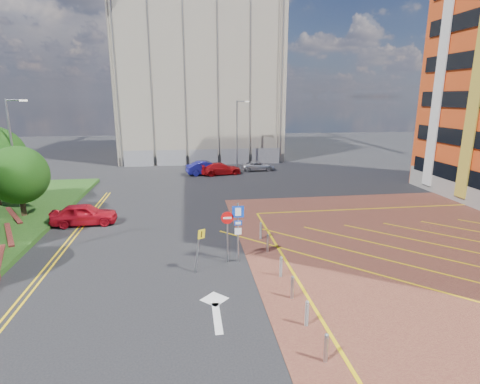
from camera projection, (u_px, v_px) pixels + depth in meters
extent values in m
plane|color=black|center=(231.00, 271.00, 18.62)|extent=(140.00, 140.00, 0.00)
cube|color=maroon|center=(10.00, 236.00, 22.62)|extent=(2.29, 4.27, 0.40)
cube|color=maroon|center=(14.00, 217.00, 26.27)|extent=(2.69, 4.06, 0.40)
cylinder|color=#3D2B1C|center=(23.00, 203.00, 26.12)|extent=(0.36, 0.36, 1.80)
sphere|color=#14340B|center=(18.00, 175.00, 25.63)|extent=(4.00, 4.00, 4.00)
cylinder|color=#9EA0A8|center=(13.00, 155.00, 27.14)|extent=(0.16, 0.16, 8.00)
cylinder|color=#9EA0A8|center=(14.00, 100.00, 26.26)|extent=(1.20, 0.10, 0.10)
cube|color=silver|center=(23.00, 100.00, 26.35)|extent=(0.50, 0.15, 0.12)
cylinder|color=#9EA0A8|center=(237.00, 134.00, 45.04)|extent=(0.16, 0.16, 8.00)
cylinder|color=#9EA0A8|center=(242.00, 101.00, 44.16)|extent=(1.20, 0.10, 0.10)
cube|color=silver|center=(247.00, 102.00, 44.25)|extent=(0.50, 0.15, 0.12)
cylinder|color=#9EA0A8|center=(238.00, 233.00, 19.26)|extent=(0.10, 0.10, 3.20)
cube|color=#0B3BC5|center=(238.00, 212.00, 18.94)|extent=(0.60, 0.04, 0.60)
cube|color=white|center=(238.00, 212.00, 18.92)|extent=(0.30, 0.02, 0.42)
cube|color=#0B3BC5|center=(238.00, 223.00, 19.09)|extent=(0.40, 0.04, 0.25)
cube|color=white|center=(238.00, 223.00, 19.07)|extent=(0.28, 0.02, 0.14)
cube|color=white|center=(238.00, 231.00, 19.20)|extent=(0.35, 0.04, 0.35)
cylinder|color=#9EA0A8|center=(227.00, 238.00, 19.24)|extent=(0.08, 0.08, 2.70)
cylinder|color=red|center=(227.00, 218.00, 18.94)|extent=(0.64, 0.04, 0.64)
cube|color=white|center=(227.00, 218.00, 18.92)|extent=(0.44, 0.02, 0.10)
cylinder|color=#9EA0A8|center=(197.00, 252.00, 18.18)|extent=(0.35, 0.08, 2.19)
cube|color=yellow|center=(201.00, 234.00, 17.96)|extent=(0.38, 0.38, 0.50)
cylinder|color=#9EA0A8|center=(326.00, 349.00, 12.10)|extent=(0.14, 0.14, 0.90)
cylinder|color=black|center=(307.00, 315.00, 14.02)|extent=(0.14, 0.14, 0.90)
cylinder|color=#9EA0A8|center=(292.00, 289.00, 15.94)|extent=(0.14, 0.14, 0.90)
cylinder|color=black|center=(281.00, 268.00, 17.86)|extent=(0.14, 0.14, 0.90)
cylinder|color=#9EA0A8|center=(268.00, 244.00, 20.74)|extent=(0.14, 0.14, 0.90)
cylinder|color=black|center=(261.00, 232.00, 22.65)|extent=(0.14, 0.14, 0.90)
cube|color=#9F9582|center=(199.00, 78.00, 54.29)|extent=(21.20, 19.20, 22.00)
cube|color=gold|center=(211.00, 36.00, 54.99)|extent=(0.90, 0.90, 34.00)
cube|color=gray|center=(212.00, 157.00, 47.30)|extent=(21.60, 0.06, 2.00)
imported|color=red|center=(84.00, 214.00, 25.20)|extent=(4.33, 1.94, 1.44)
imported|color=navy|center=(207.00, 168.00, 41.48)|extent=(4.78, 2.41, 1.50)
imported|color=red|center=(221.00, 169.00, 41.44)|extent=(4.87, 2.76, 1.33)
imported|color=#B1B1B9|center=(258.00, 166.00, 43.78)|extent=(3.95, 1.91, 1.08)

